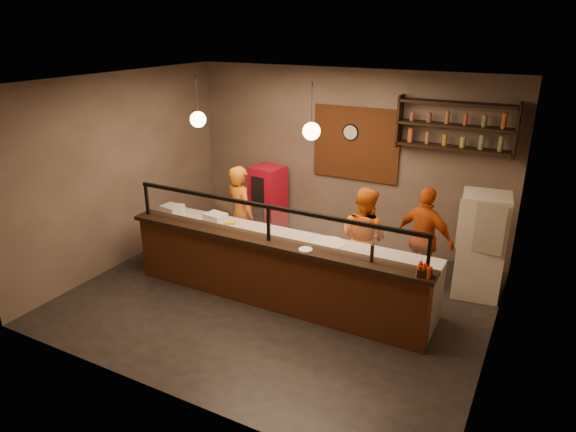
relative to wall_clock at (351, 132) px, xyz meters
The scene contains 29 objects.
floor 3.24m from the wall_clock, 92.33° to the right, with size 6.00×6.00×0.00m, color black.
ceiling 2.70m from the wall_clock, 92.33° to the right, with size 6.00×6.00×0.00m, color #332B27.
wall_back 0.51m from the wall_clock, 158.20° to the left, with size 6.00×6.00×0.00m, color #7C695B.
wall_left 3.99m from the wall_clock, 141.57° to the right, with size 5.00×5.00×0.00m, color #7C695B.
wall_right 3.84m from the wall_clock, 40.31° to the right, with size 5.00×5.00×0.00m, color #7C695B.
wall_front 4.99m from the wall_clock, 91.16° to the right, with size 6.00×6.00×0.00m, color #7C695B.
brick_patch 0.22m from the wall_clock, ahead, with size 1.60×0.04×1.30m, color brown.
service_counter 3.19m from the wall_clock, 92.08° to the right, with size 4.60×0.25×1.00m, color brown.
counter_ledge 2.96m from the wall_clock, 92.08° to the right, with size 4.70×0.37×0.06m, color black.
worktop_cabinet 2.81m from the wall_clock, 92.53° to the right, with size 4.60×0.75×0.85m, color gray.
worktop 2.57m from the wall_clock, 92.53° to the right, with size 4.60×0.75×0.05m, color beige.
sneeze_guard 2.86m from the wall_clock, 92.08° to the right, with size 4.50×0.05×0.52m.
wall_shelving 1.83m from the wall_clock, ahead, with size 1.84×0.28×0.85m.
wall_clock is the anchor object (origin of this frame).
pendant_left 2.81m from the wall_clock, 125.30° to the right, with size 0.24×0.24×0.77m.
pendant_right 2.32m from the wall_clock, 82.44° to the right, with size 0.24×0.24×0.77m.
cook_left 2.43m from the wall_clock, 129.33° to the right, with size 0.62×0.41×1.70m, color orange.
cook_mid 2.16m from the wall_clock, 60.24° to the right, with size 0.79×0.62×1.62m, color #D66214.
cook_right 2.41m from the wall_clock, 33.57° to the right, with size 0.96×0.40×1.65m, color #C94C12.
fridge 2.97m from the wall_clock, 20.55° to the right, with size 0.67×0.63×1.61m, color beige.
red_cooler 2.12m from the wall_clock, 168.61° to the right, with size 0.58×0.53×1.35m, color red.
pizza_dough 2.50m from the wall_clock, 75.48° to the right, with size 0.49×0.49×0.01m, color #F3E4CE.
prep_tub_a 3.36m from the wall_clock, 135.39° to the right, with size 0.30×0.24×0.15m, color silver.
prep_tub_b 2.87m from the wall_clock, 121.55° to the right, with size 0.33×0.26×0.16m, color white.
prep_tub_c 3.40m from the wall_clock, 134.57° to the right, with size 0.33×0.26×0.16m, color silver.
rolling_pin 2.79m from the wall_clock, 118.72° to the right, with size 0.06×0.06×0.35m, color yellow.
condiment_caddy 3.65m from the wall_clock, 53.27° to the right, with size 0.18×0.14×0.10m, color black.
pepper_mill 3.21m from the wall_clock, 62.80° to the right, with size 0.05×0.05×0.22m, color black.
small_plate 3.04m from the wall_clock, 79.89° to the right, with size 0.19×0.19×0.01m, color white.
Camera 1 is at (3.34, -6.01, 3.94)m, focal length 32.00 mm.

